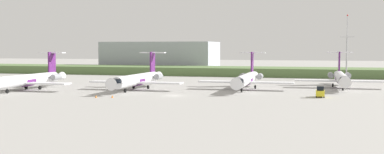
% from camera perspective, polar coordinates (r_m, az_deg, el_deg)
% --- Properties ---
extents(ground_plane, '(500.00, 500.00, 0.00)m').
position_cam_1_polar(ground_plane, '(127.07, 1.68, -0.94)').
color(ground_plane, '#9E9B96').
extents(grass_berm, '(320.00, 20.00, 2.97)m').
position_cam_1_polar(grass_berm, '(170.12, 5.02, 0.71)').
color(grass_berm, '#597542').
rests_on(grass_berm, ground).
extents(regional_jet_nearest, '(22.81, 31.00, 9.00)m').
position_cam_1_polar(regional_jet_nearest, '(117.33, -19.45, -0.29)').
color(regional_jet_nearest, white).
rests_on(regional_jet_nearest, ground).
extents(regional_jet_second, '(22.81, 31.00, 9.00)m').
position_cam_1_polar(regional_jet_second, '(113.00, -6.63, -0.25)').
color(regional_jet_second, white).
rests_on(regional_jet_second, ground).
extents(regional_jet_third, '(22.81, 31.00, 9.00)m').
position_cam_1_polar(regional_jet_third, '(113.73, 6.72, -0.22)').
color(regional_jet_third, white).
rests_on(regional_jet_third, ground).
extents(regional_jet_fourth, '(22.81, 31.00, 9.00)m').
position_cam_1_polar(regional_jet_fourth, '(123.14, 17.84, -0.08)').
color(regional_jet_fourth, white).
rests_on(regional_jet_fourth, ground).
extents(antenna_mast, '(4.40, 0.50, 20.71)m').
position_cam_1_polar(antenna_mast, '(157.71, 18.47, 2.91)').
color(antenna_mast, '#B2B2B7').
rests_on(antenna_mast, ground).
extents(distant_hangar, '(47.57, 24.52, 12.54)m').
position_cam_1_polar(distant_hangar, '(202.64, -3.83, 2.54)').
color(distant_hangar, '#9EA3AD').
rests_on(distant_hangar, ground).
extents(baggage_tug, '(1.72, 3.20, 2.30)m').
position_cam_1_polar(baggage_tug, '(98.29, 15.47, -1.83)').
color(baggage_tug, yellow).
rests_on(baggage_tug, ground).
extents(safety_cone_front_marker, '(0.44, 0.44, 0.55)m').
position_cam_1_polar(safety_cone_front_marker, '(95.84, -11.70, -2.35)').
color(safety_cone_front_marker, orange).
rests_on(safety_cone_front_marker, ground).
extents(safety_cone_mid_marker, '(0.44, 0.44, 0.55)m').
position_cam_1_polar(safety_cone_mid_marker, '(95.35, -9.76, -2.36)').
color(safety_cone_mid_marker, orange).
rests_on(safety_cone_mid_marker, ground).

